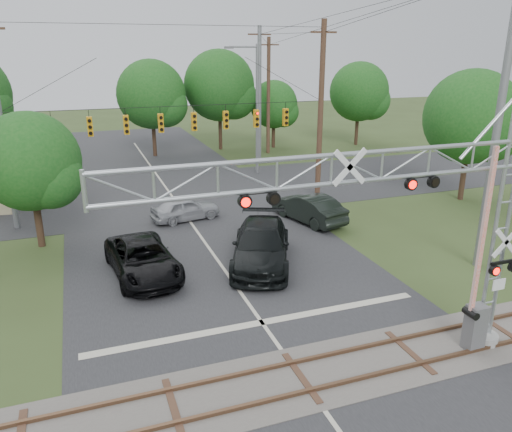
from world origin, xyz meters
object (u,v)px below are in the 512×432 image
object	(u,v)px
streetlight	(255,103)
car_dark	(261,245)
sedan_silver	(185,209)
traffic_signal_span	(191,119)
pickup_black	(143,259)
crossing_gantry	(405,219)

from	to	relation	value
streetlight	car_dark	bearing A→B (deg)	-108.71
sedan_silver	traffic_signal_span	bearing A→B (deg)	-39.46
traffic_signal_span	sedan_silver	distance (m)	5.44
traffic_signal_span	streetlight	bearing A→B (deg)	48.79
pickup_black	sedan_silver	size ratio (longest dim) A/B	1.40
crossing_gantry	streetlight	world-z (taller)	streetlight
car_dark	sedan_silver	bearing A→B (deg)	127.78
traffic_signal_span	streetlight	xyz separation A→B (m)	(6.83, 7.80, -0.07)
pickup_black	sedan_silver	distance (m)	7.74
pickup_black	sedan_silver	world-z (taller)	pickup_black
car_dark	sedan_silver	distance (m)	7.79
traffic_signal_span	pickup_black	world-z (taller)	traffic_signal_span
crossing_gantry	car_dark	bearing A→B (deg)	97.07
crossing_gantry	pickup_black	distance (m)	12.35
car_dark	crossing_gantry	bearing A→B (deg)	-60.15
sedan_silver	car_dark	bearing A→B (deg)	-176.07
pickup_black	streetlight	bearing A→B (deg)	50.15
car_dark	traffic_signal_span	bearing A→B (deg)	118.97
car_dark	streetlight	size ratio (longest dim) A/B	0.64
crossing_gantry	sedan_silver	bearing A→B (deg)	100.74
pickup_black	crossing_gantry	bearing A→B (deg)	-61.32
crossing_gantry	sedan_silver	xyz separation A→B (m)	(-3.13, 16.52, -4.33)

